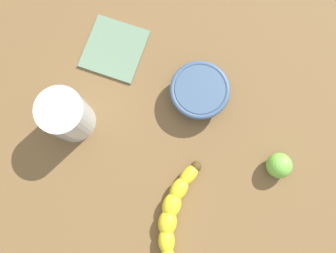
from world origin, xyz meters
TOP-DOWN VIEW (x-y plane):
  - wooden_tabletop at (0.00, 0.00)cm, footprint 120.00×120.00cm
  - banana at (-17.13, 1.76)cm, footprint 20.74×12.73cm
  - smoothie_glass at (6.96, 17.39)cm, footprint 9.23×9.23cm
  - ceramic_bowl at (5.85, -9.81)cm, footprint 12.51×12.51cm
  - lime_fruit at (-13.01, -21.44)cm, footprint 5.21×5.21cm
  - folded_napkin at (20.71, 5.42)cm, footprint 17.61×17.50cm

SIDE VIEW (x-z plane):
  - wooden_tabletop at x=0.00cm, z-range 0.00..3.00cm
  - folded_napkin at x=20.71cm, z-range 3.00..3.60cm
  - banana at x=-17.13cm, z-range 3.00..6.75cm
  - lime_fruit at x=-13.01cm, z-range 3.00..8.21cm
  - ceramic_bowl at x=5.85cm, z-range 3.49..8.44cm
  - smoothie_glass at x=6.96cm, z-range 2.73..14.29cm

